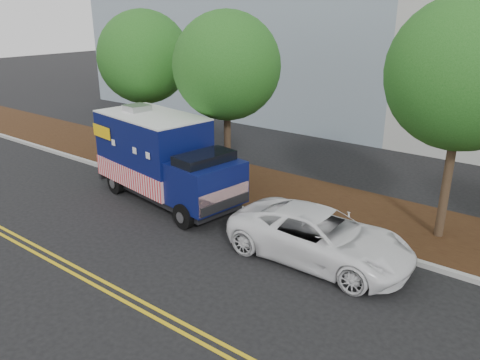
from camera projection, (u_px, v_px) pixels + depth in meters
The scene contains 11 objects.
ground at pixel (194, 217), 16.07m from camera, with size 120.00×120.00×0.00m, color black.
curb at pixel (220, 202), 17.09m from camera, with size 120.00×0.18×0.15m, color #9E9E99.
mulch_strip at pixel (254, 186), 18.66m from camera, with size 120.00×4.00×0.15m, color black.
centerline_near at pixel (84, 271), 12.74m from camera, with size 120.00×0.10×0.01m, color gold.
centerline_far at pixel (76, 275), 12.56m from camera, with size 120.00×0.10×0.01m, color gold.
tree_a at pixel (144, 57), 20.43m from camera, with size 4.03×4.03×6.76m.
tree_b at pixel (227, 66), 16.96m from camera, with size 3.94×3.94×6.75m.
tree_c at pixel (464, 74), 12.76m from camera, with size 4.28×4.28×7.21m.
sign_post at pixel (194, 164), 17.74m from camera, with size 0.06×0.06×2.40m, color #473828.
food_truck at pixel (162, 160), 17.18m from camera, with size 6.60×3.27×3.33m.
white_car at pixel (320, 236), 13.12m from camera, with size 2.41×5.23×1.45m, color white.
Camera 1 is at (10.12, -10.71, 6.73)m, focal length 35.00 mm.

